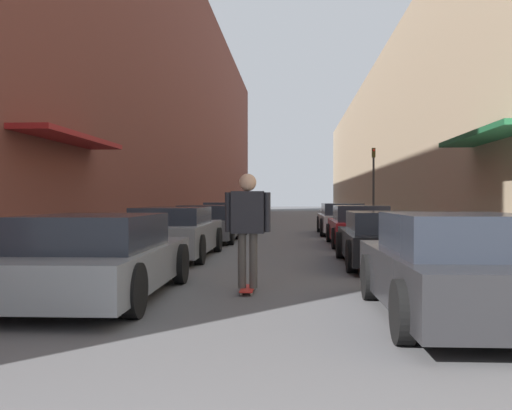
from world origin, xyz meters
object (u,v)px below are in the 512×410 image
at_px(parked_car_left_2, 207,224).
at_px(parked_car_left_0, 99,257).
at_px(parked_car_left_1, 174,233).
at_px(parked_car_right_0, 455,268).
at_px(parked_car_left_4, 238,215).
at_px(parked_car_right_3, 341,219).
at_px(parked_car_right_1, 386,239).
at_px(parked_car_left_3, 226,218).
at_px(traffic_light, 374,178).
at_px(skateboarder, 248,219).
at_px(parked_car_right_2, 359,226).

bearing_deg(parked_car_left_2, parked_car_left_0, -89.70).
distance_m(parked_car_left_1, parked_car_right_0, 8.50).
relative_size(parked_car_left_0, parked_car_left_4, 1.13).
height_order(parked_car_left_4, parked_car_right_3, parked_car_right_3).
bearing_deg(parked_car_right_3, parked_car_right_0, -90.01).
bearing_deg(parked_car_right_1, parked_car_left_2, 127.49).
bearing_deg(parked_car_right_3, parked_car_right_1, -89.67).
relative_size(parked_car_left_1, parked_car_left_3, 1.08).
height_order(parked_car_left_1, parked_car_right_1, parked_car_left_1).
height_order(parked_car_right_0, traffic_light, traffic_light).
xyz_separation_m(parked_car_right_3, traffic_light, (1.85, 4.00, 1.80)).
bearing_deg(skateboarder, parked_car_left_4, 95.99).
distance_m(parked_car_left_0, parked_car_right_2, 10.89).
relative_size(parked_car_right_2, parked_car_right_3, 0.94).
height_order(parked_car_right_1, parked_car_right_3, parked_car_right_3).
bearing_deg(parked_car_left_1, parked_car_right_0, -54.77).
distance_m(parked_car_left_2, parked_car_right_3, 6.60).
xyz_separation_m(parked_car_left_4, parked_car_right_1, (4.91, -17.02, -0.03)).
relative_size(parked_car_left_2, parked_car_right_0, 0.98).
xyz_separation_m(parked_car_left_4, traffic_light, (6.69, -2.15, 1.81)).
xyz_separation_m(parked_car_left_1, traffic_light, (6.76, 13.55, 1.81)).
relative_size(parked_car_left_1, skateboarder, 2.59).
bearing_deg(parked_car_left_0, parked_car_left_1, 91.06).
xyz_separation_m(parked_car_right_0, parked_car_right_3, (0.00, 16.50, 0.00)).
relative_size(parked_car_left_1, parked_car_right_1, 1.09).
distance_m(parked_car_left_1, parked_car_right_3, 10.74).
xyz_separation_m(parked_car_left_3, parked_car_left_4, (-0.01, 5.40, -0.02)).
bearing_deg(parked_car_left_2, parked_car_right_2, -12.98).
bearing_deg(parked_car_left_1, parked_car_right_2, 38.38).
distance_m(parked_car_left_1, parked_car_right_1, 5.14).
bearing_deg(parked_car_right_3, skateboarder, -100.27).
bearing_deg(skateboarder, parked_car_left_2, 102.12).
distance_m(parked_car_left_0, parked_car_left_1, 5.77).
relative_size(parked_car_left_2, parked_car_left_4, 0.98).
relative_size(parked_car_right_3, traffic_light, 1.24).
distance_m(parked_car_left_0, parked_car_left_4, 21.47).
height_order(parked_car_left_0, parked_car_left_1, parked_car_left_1).
relative_size(parked_car_right_0, parked_car_right_2, 0.95).
relative_size(parked_car_left_1, traffic_light, 1.28).
height_order(parked_car_left_2, parked_car_left_4, parked_car_left_4).
distance_m(parked_car_left_4, traffic_light, 7.26).
bearing_deg(parked_car_left_2, traffic_light, 51.58).
xyz_separation_m(parked_car_right_1, parked_car_right_3, (-0.06, 10.88, 0.04)).
bearing_deg(parked_car_right_1, parked_car_left_4, 106.09).
xyz_separation_m(parked_car_left_2, parked_car_right_0, (4.86, -12.04, 0.02)).
bearing_deg(traffic_light, parked_car_left_2, -128.42).
xyz_separation_m(parked_car_left_0, parked_car_right_2, (4.89, 9.73, 0.00)).
xyz_separation_m(parked_car_left_0, parked_car_left_4, (-0.04, 21.47, 0.01)).
distance_m(parked_car_right_2, traffic_light, 9.92).
distance_m(parked_car_right_0, parked_car_right_1, 5.63).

